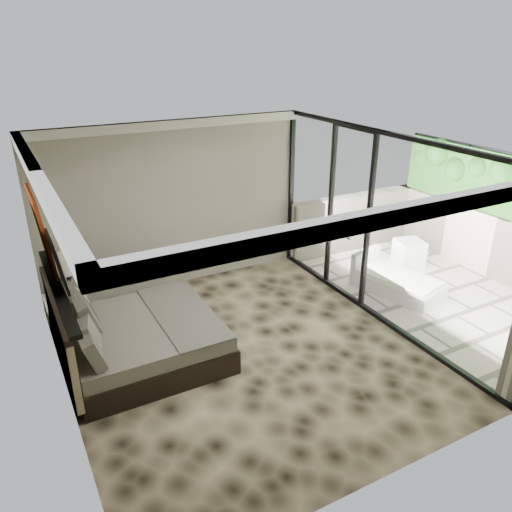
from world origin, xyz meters
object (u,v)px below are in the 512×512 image
nightstand (68,313)px  lounger (395,282)px  bed (136,339)px  ottoman (409,252)px  table_lamp (65,272)px

nightstand → lounger: 5.23m
bed → lounger: size_ratio=1.27×
ottoman → lounger: 1.24m
bed → nightstand: 1.39m
ottoman → lounger: bearing=-144.3°
table_lamp → nightstand: bearing=140.6°
bed → nightstand: (-0.66, 1.22, -0.05)m
nightstand → table_lamp: 0.67m
table_lamp → ottoman: size_ratio=1.42×
bed → ottoman: 5.44m
bed → ottoman: size_ratio=4.24×
table_lamp → ottoman: 6.09m
nightstand → ottoman: 6.10m
bed → nightstand: bed is taller
ottoman → lounger: size_ratio=0.30×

